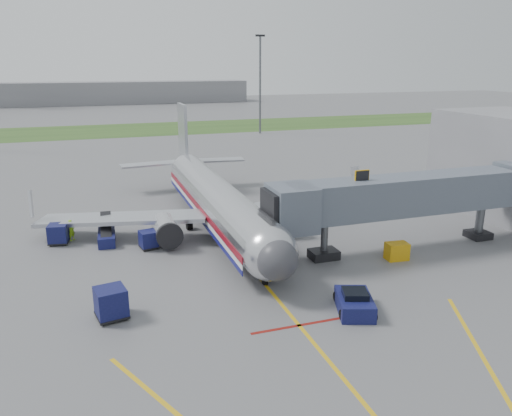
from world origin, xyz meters
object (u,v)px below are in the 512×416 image
object	(u,v)px
pushback_tug	(355,303)
belt_loader	(107,237)
ramp_worker	(72,230)
airliner	(217,200)

from	to	relation	value
pushback_tug	belt_loader	world-z (taller)	belt_loader
ramp_worker	pushback_tug	bearing A→B (deg)	-100.34
airliner	belt_loader	distance (m)	10.27
belt_loader	ramp_worker	size ratio (longest dim) A/B	2.34
pushback_tug	ramp_worker	bearing A→B (deg)	131.00
airliner	belt_loader	xyz separation A→B (m)	(-10.00, -0.95, -2.13)
airliner	ramp_worker	bearing A→B (deg)	177.73
airliner	ramp_worker	size ratio (longest dim) A/B	19.27
airliner	ramp_worker	xyz separation A→B (m)	(-12.82, 0.51, -1.72)
ramp_worker	belt_loader	bearing A→B (deg)	-78.77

